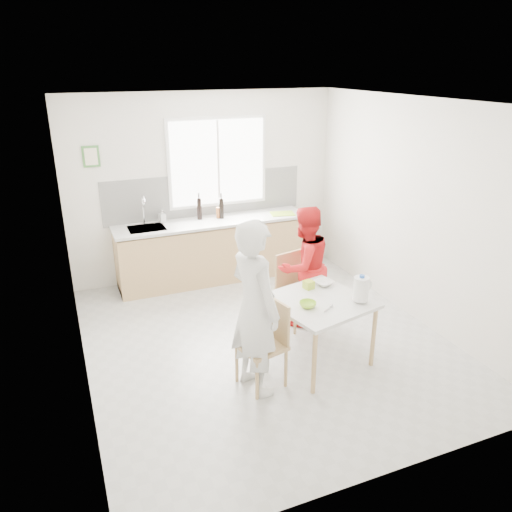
{
  "coord_description": "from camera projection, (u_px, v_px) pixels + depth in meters",
  "views": [
    {
      "loc": [
        -2.04,
        -4.7,
        3.07
      ],
      "look_at": [
        -0.03,
        0.2,
        1.0
      ],
      "focal_mm": 35.0,
      "sensor_mm": 36.0,
      "label": 1
    }
  ],
  "objects": [
    {
      "name": "spoon",
      "position": [
        328.0,
        309.0,
        5.02
      ],
      "size": [
        0.14,
        0.1,
        0.01
      ],
      "primitive_type": "cylinder",
      "rotation": [
        0.0,
        1.57,
        0.58
      ],
      "color": "#A5A5AA",
      "rests_on": "dining_table"
    },
    {
      "name": "bowl_white",
      "position": [
        324.0,
        283.0,
        5.57
      ],
      "size": [
        0.25,
        0.25,
        0.05
      ],
      "primitive_type": "imported",
      "rotation": [
        0.0,
        0.0,
        0.23
      ],
      "color": "white",
      "rests_on": "dining_table"
    },
    {
      "name": "person_white",
      "position": [
        255.0,
        308.0,
        4.73
      ],
      "size": [
        0.56,
        0.73,
        1.77
      ],
      "primitive_type": "imported",
      "rotation": [
        0.0,
        0.0,
        1.8
      ],
      "color": "silver",
      "rests_on": "ground"
    },
    {
      "name": "wine_bottle_b",
      "position": [
        221.0,
        208.0,
        7.27
      ],
      "size": [
        0.07,
        0.07,
        0.3
      ],
      "primitive_type": "cylinder",
      "color": "black",
      "rests_on": "kitchen_counter"
    },
    {
      "name": "soap_bottle",
      "position": [
        162.0,
        216.0,
        7.12
      ],
      "size": [
        0.1,
        0.1,
        0.18
      ],
      "primitive_type": "imported",
      "rotation": [
        0.0,
        0.0,
        0.23
      ],
      "color": "#999999",
      "rests_on": "kitchen_counter"
    },
    {
      "name": "wine_bottle_a",
      "position": [
        199.0,
        209.0,
        7.22
      ],
      "size": [
        0.07,
        0.07,
        0.32
      ],
      "primitive_type": "cylinder",
      "color": "black",
      "rests_on": "kitchen_counter"
    },
    {
      "name": "dining_table",
      "position": [
        319.0,
        306.0,
        5.26
      ],
      "size": [
        1.15,
        1.15,
        0.73
      ],
      "rotation": [
        0.0,
        0.0,
        0.23
      ],
      "color": "silver",
      "rests_on": "ground"
    },
    {
      "name": "kitchen_counter",
      "position": [
        213.0,
        253.0,
        7.41
      ],
      "size": [
        2.84,
        0.64,
        1.37
      ],
      "color": "tan",
      "rests_on": "ground"
    },
    {
      "name": "milk_jug",
      "position": [
        361.0,
        288.0,
        5.14
      ],
      "size": [
        0.22,
        0.16,
        0.28
      ],
      "rotation": [
        0.0,
        0.0,
        0.23
      ],
      "color": "white",
      "rests_on": "dining_table"
    },
    {
      "name": "chair_far",
      "position": [
        294.0,
        286.0,
        6.13
      ],
      "size": [
        0.5,
        0.5,
        0.9
      ],
      "rotation": [
        0.0,
        0.0,
        0.23
      ],
      "color": "tan",
      "rests_on": "ground"
    },
    {
      "name": "person_red",
      "position": [
        304.0,
        267.0,
        6.03
      ],
      "size": [
        0.84,
        0.72,
        1.5
      ],
      "primitive_type": "imported",
      "rotation": [
        0.0,
        0.0,
        3.37
      ],
      "color": "red",
      "rests_on": "ground"
    },
    {
      "name": "picture_frame",
      "position": [
        91.0,
        156.0,
        6.57
      ],
      "size": [
        0.22,
        0.03,
        0.28
      ],
      "color": "#417D39",
      "rests_on": "room_shell"
    },
    {
      "name": "cutting_board",
      "position": [
        282.0,
        214.0,
        7.52
      ],
      "size": [
        0.39,
        0.32,
        0.01
      ],
      "primitive_type": "cube",
      "rotation": [
        0.0,
        0.0,
        -0.21
      ],
      "color": "#A4CD2F",
      "rests_on": "kitchen_counter"
    },
    {
      "name": "chair_left",
      "position": [
        267.0,
        340.0,
        4.95
      ],
      "size": [
        0.5,
        0.5,
        0.89
      ],
      "rotation": [
        0.0,
        0.0,
        -1.34
      ],
      "color": "tan",
      "rests_on": "ground"
    },
    {
      "name": "ground",
      "position": [
        265.0,
        340.0,
        5.88
      ],
      "size": [
        4.5,
        4.5,
        0.0
      ],
      "primitive_type": "plane",
      "color": "#B7B7B2",
      "rests_on": "ground"
    },
    {
      "name": "jar_amber",
      "position": [
        218.0,
        213.0,
        7.31
      ],
      "size": [
        0.06,
        0.06,
        0.16
      ],
      "primitive_type": "cylinder",
      "color": "#965020",
      "rests_on": "kitchen_counter"
    },
    {
      "name": "window",
      "position": [
        218.0,
        162.0,
        7.26
      ],
      "size": [
        1.5,
        0.06,
        1.3
      ],
      "color": "white",
      "rests_on": "room_shell"
    },
    {
      "name": "green_box",
      "position": [
        309.0,
        285.0,
        5.48
      ],
      "size": [
        0.12,
        0.12,
        0.09
      ],
      "primitive_type": "cube",
      "rotation": [
        0.0,
        0.0,
        0.23
      ],
      "color": "#A4C32D",
      "rests_on": "dining_table"
    },
    {
      "name": "backsplash",
      "position": [
        206.0,
        195.0,
        7.37
      ],
      "size": [
        3.0,
        0.02,
        0.65
      ],
      "primitive_type": "cube",
      "color": "white",
      "rests_on": "room_shell"
    },
    {
      "name": "bowl_green",
      "position": [
        308.0,
        304.0,
        5.08
      ],
      "size": [
        0.21,
        0.21,
        0.05
      ],
      "primitive_type": "imported",
      "rotation": [
        0.0,
        0.0,
        0.23
      ],
      "color": "#9FD831",
      "rests_on": "dining_table"
    },
    {
      "name": "room_shell",
      "position": [
        266.0,
        205.0,
        5.29
      ],
      "size": [
        4.5,
        4.5,
        4.5
      ],
      "color": "silver",
      "rests_on": "ground"
    }
  ]
}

